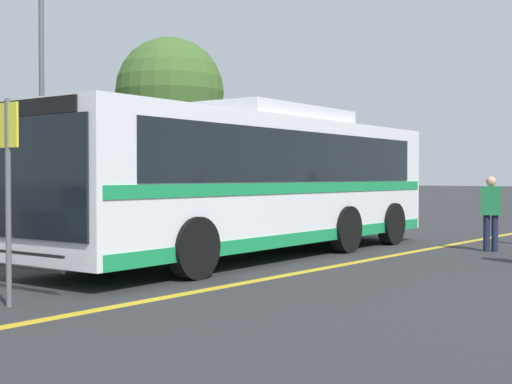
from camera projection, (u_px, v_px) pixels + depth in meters
The scene contains 10 objects.
ground_plane at pixel (284, 250), 15.83m from camera, with size 220.00×220.00×0.00m, color #2D2D30.
lane_strip_0 at pixel (348, 264), 13.29m from camera, with size 0.20×30.73×0.01m, color gold.
curb_strip at pixel (71, 237), 18.46m from camera, with size 38.73×0.36×0.15m, color #99999E.
transit_bus at pixel (256, 178), 14.63m from camera, with size 11.13×3.03×3.09m.
parked_car_2 at pixel (73, 213), 17.31m from camera, with size 4.74×1.96×1.44m.
parked_car_3 at pixel (259, 204), 22.59m from camera, with size 4.62×2.00×1.54m.
pedestrian_1 at pixel (491, 209), 15.49m from camera, with size 0.35×0.47×1.64m.
bus_stop_sign at pixel (8, 176), 8.87m from camera, with size 0.07×0.40×2.60m.
street_lamp at pixel (42, 69), 18.76m from camera, with size 0.43×0.43×6.73m.
tree_1 at pixel (170, 92), 24.84m from camera, with size 3.78×3.78×6.48m.
Camera 1 is at (-12.76, -9.33, 1.63)m, focal length 50.00 mm.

